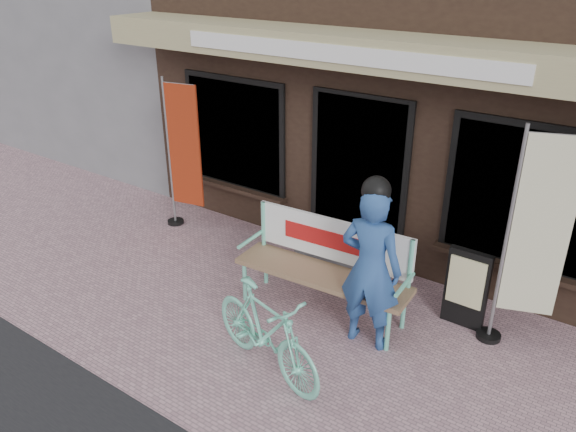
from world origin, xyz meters
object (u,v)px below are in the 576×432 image
Objects in this scene: bench at (327,260)px; menu_stand at (466,288)px; person at (371,265)px; nobori_cream at (533,240)px; bicycle at (266,331)px; nobori_red at (182,154)px.

bench is 1.51m from menu_stand.
menu_stand is (1.38, 0.60, -0.17)m from bench.
menu_stand is at bearing 44.97° from person.
nobori_cream is at bearing 1.66° from menu_stand.
bicycle is at bearing -154.92° from nobori_cream.
person is at bearing -24.71° from bench.
nobori_cream reaches higher than bench.
person is at bearing -129.46° from menu_stand.
person is 0.84× the size of nobori_red.
nobori_cream is 2.57× the size of menu_stand.
menu_stand is at bearing 161.29° from nobori_cream.
nobori_cream reaches higher than person.
nobori_red is (-3.45, 0.91, 0.22)m from person.
nobori_cream is at bearing 29.47° from person.
nobori_cream is (1.92, 0.61, 0.57)m from bench.
person is 2.04× the size of menu_stand.
person is 3.58m from nobori_red.
person reaches higher than menu_stand.
bench is at bearing 177.98° from nobori_cream.
nobori_cream is at bearing -30.34° from bicycle.
nobori_red is at bearing 160.44° from person.
bicycle is 0.65× the size of nobori_cream.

